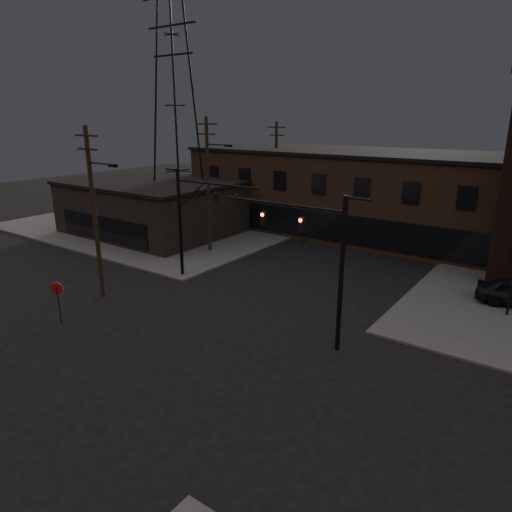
% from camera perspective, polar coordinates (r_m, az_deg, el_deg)
% --- Properties ---
extents(ground, '(140.00, 140.00, 0.00)m').
position_cam_1_polar(ground, '(24.45, -8.91, -11.26)').
color(ground, black).
rests_on(ground, ground).
extents(sidewalk_nw, '(30.00, 30.00, 0.15)m').
position_cam_1_polar(sidewalk_nw, '(53.90, -9.36, 4.62)').
color(sidewalk_nw, '#474744').
rests_on(sidewalk_nw, ground).
extents(building_row, '(40.00, 12.00, 8.00)m').
position_cam_1_polar(building_row, '(46.36, 15.93, 7.11)').
color(building_row, brown).
rests_on(building_row, ground).
extents(building_left, '(16.00, 12.00, 5.00)m').
position_cam_1_polar(building_left, '(47.97, -12.85, 5.84)').
color(building_left, black).
rests_on(building_left, ground).
extents(traffic_signal_near, '(7.12, 0.24, 8.00)m').
position_cam_1_polar(traffic_signal_near, '(22.98, 8.17, 0.23)').
color(traffic_signal_near, black).
rests_on(traffic_signal_near, ground).
extents(traffic_signal_far, '(7.12, 0.24, 8.00)m').
position_cam_1_polar(traffic_signal_far, '(32.63, -7.96, 5.42)').
color(traffic_signal_far, black).
rests_on(traffic_signal_far, ground).
extents(stop_sign, '(0.72, 0.33, 2.48)m').
position_cam_1_polar(stop_sign, '(28.52, -23.56, -4.25)').
color(stop_sign, black).
rests_on(stop_sign, ground).
extents(utility_pole_near, '(3.70, 0.28, 11.00)m').
position_cam_1_polar(utility_pole_near, '(30.67, -19.53, 5.49)').
color(utility_pole_near, black).
rests_on(utility_pole_near, ground).
extents(utility_pole_mid, '(3.70, 0.28, 11.50)m').
position_cam_1_polar(utility_pole_mid, '(39.28, -5.94, 9.11)').
color(utility_pole_mid, black).
rests_on(utility_pole_mid, ground).
extents(utility_pole_far, '(2.20, 0.28, 11.00)m').
position_cam_1_polar(utility_pole_far, '(49.44, 2.50, 10.42)').
color(utility_pole_far, black).
rests_on(utility_pole_far, ground).
extents(transmission_tower, '(7.00, 7.00, 25.00)m').
position_cam_1_polar(transmission_tower, '(47.02, -10.08, 18.05)').
color(transmission_tower, black).
rests_on(transmission_tower, ground).
extents(car_crossing, '(2.63, 4.45, 1.39)m').
position_cam_1_polar(car_crossing, '(45.15, 14.46, 2.68)').
color(car_crossing, black).
rests_on(car_crossing, ground).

